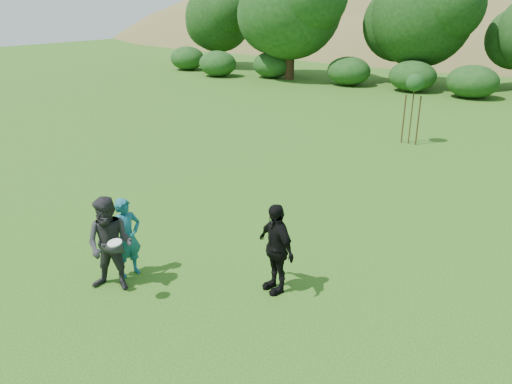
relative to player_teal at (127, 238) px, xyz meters
The scene contains 6 objects.
ground 1.42m from the player_teal, 12.16° to the left, with size 120.00×120.00×0.00m, color #19470C.
player_teal is the anchor object (origin of this frame).
player_grey 0.61m from the player_teal, 74.10° to the right, with size 0.96×0.75×1.98m, color #272729.
player_black 3.16m from the player_teal, 22.52° to the left, with size 1.10×0.46×1.88m, color black.
frisbee 1.22m from the player_teal, 51.74° to the right, with size 0.27×0.27×0.07m.
sapling 14.04m from the player_teal, 83.42° to the left, with size 0.70×0.70×2.85m.
Camera 1 is at (6.39, -6.56, 5.48)m, focal length 35.00 mm.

